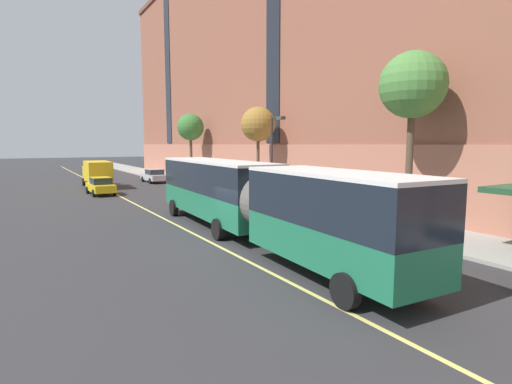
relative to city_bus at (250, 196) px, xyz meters
The scene contains 15 objects.
ground_plane 2.21m from the city_bus, behind, with size 260.00×260.00×0.00m, color #303033.
sidewalk 8.66m from the city_bus, 20.14° to the left, with size 4.57×160.00×0.15m, color #9E9B93.
city_bus is the anchor object (origin of this frame).
parked_car_silver_0 30.44m from the city_bus, 81.55° to the left, with size 2.10×4.74×1.56m.
parked_car_darkgray_1 5.52m from the city_bus, 36.25° to the left, with size 2.01×4.59×1.56m.
parked_car_green_4 5.79m from the city_bus, 40.27° to the right, with size 1.93×4.50×1.56m.
parked_car_silver_5 18.58m from the city_bus, 76.59° to the left, with size 1.95×4.23×1.56m.
box_truck 27.69m from the city_bus, 94.44° to the left, with size 2.55×7.23×2.71m.
taxi_cab 21.58m from the city_bus, 97.69° to the left, with size 2.03×4.53×1.56m.
street_tree_mid_block 9.87m from the city_bus, 15.04° to the right, with size 3.30×3.30×8.85m.
street_tree_far_uptown 15.60m from the city_bus, 57.52° to the left, with size 2.84×2.84×7.33m.
street_tree_far_downtown 29.11m from the city_bus, 73.66° to the left, with size 3.02×3.02×7.72m.
street_lamp 9.94m from the city_bus, 50.37° to the left, with size 0.36×1.48×6.16m.
fire_hydrant 25.92m from the city_bus, 76.31° to the left, with size 0.42×0.24×0.72m.
lane_centerline 3.95m from the city_bus, 120.41° to the left, with size 0.16×140.00×0.01m, color #E0D66B.
Camera 1 is at (-8.21, -15.53, 4.43)m, focal length 28.00 mm.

